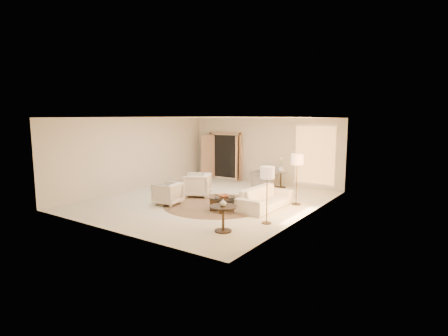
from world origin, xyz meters
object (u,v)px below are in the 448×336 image
Objects in this scene: accent_chair at (265,177)px; bowl at (224,196)px; end_vase at (223,203)px; coffee_table at (224,202)px; side_table at (281,178)px; end_table at (223,214)px; floor_lamp_far at (267,175)px; side_vase at (281,169)px; armchair_left at (197,184)px; armchair_right at (168,192)px; floor_lamp_near at (297,162)px; sofa at (265,198)px.

bowl is at bearing 97.13° from accent_chair.
coffee_table is at bearing 123.78° from end_vase.
end_table is at bearing -78.48° from side_table.
floor_lamp_far is at bearing -69.19° from side_table.
armchair_left is at bearing -120.04° from side_vase.
armchair_right is 4.60m from accent_chair.
sofa is at bearing -122.20° from floor_lamp_near.
side_vase is (-0.11, 4.25, 0.32)m from bowl.
armchair_right is at bearing -170.09° from coffee_table.
coffee_table is at bearing 139.50° from sofa.
sofa is 12.38× the size of end_vase.
floor_lamp_far is at bearing -150.25° from sofa.
floor_lamp_near is (0.61, 0.97, 1.08)m from sofa.
floor_lamp_far is 4.46× the size of bowl.
accent_chair is at bearing 130.50° from armchair_left.
end_table is 5.99m from side_table.
floor_lamp_near is (0.42, 3.59, 0.96)m from end_table.
side_vase reaches higher than end_table.
coffee_table is at bearing -127.22° from floor_lamp_near.
side_vase is at bearing -169.52° from accent_chair.
floor_lamp_near reaches higher than armchair_left.
coffee_table is at bearing 166.01° from floor_lamp_far.
accent_chair is 6.01m from end_vase.
armchair_right is 2.00m from coffee_table.
coffee_table is 5.16× the size of side_vase.
floor_lamp_far is (0.58, 1.21, 0.86)m from end_table.
floor_lamp_near reaches higher than end_vase.
sofa is 6.48× the size of bowl.
accent_chair is (-1.64, 3.09, 0.10)m from sofa.
side_vase reaches higher than accent_chair.
coffee_table is at bearing 123.78° from end_table.
end_table is (1.08, -1.62, 0.18)m from coffee_table.
coffee_table is 0.82× the size of floor_lamp_near.
armchair_left is at bearing 149.60° from coffee_table.
armchair_right is 2.00m from bowl.
accent_chair reaches higher than side_table.
floor_lamp_far is at bearing -13.99° from bowl.
floor_lamp_far is (1.77, -4.66, 0.91)m from side_table.
floor_lamp_near is 2.65m from bowl.
coffee_table is 4.28m from side_vase.
sofa is 1.34m from bowl.
end_vase reaches higher than end_table.
accent_chair is (1.21, 4.44, 0.03)m from armchair_right.
end_vase is at bearing -78.48° from side_table.
sofa is 1.34× the size of floor_lamp_near.
bowl is at bearing -88.47° from side_vase.
floor_lamp_far is at bearing 38.67° from armchair_left.
accent_chair is 0.58× the size of floor_lamp_near.
side_table is at bearing 101.52° from end_vase.
floor_lamp_near is 2.86m from side_vase.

